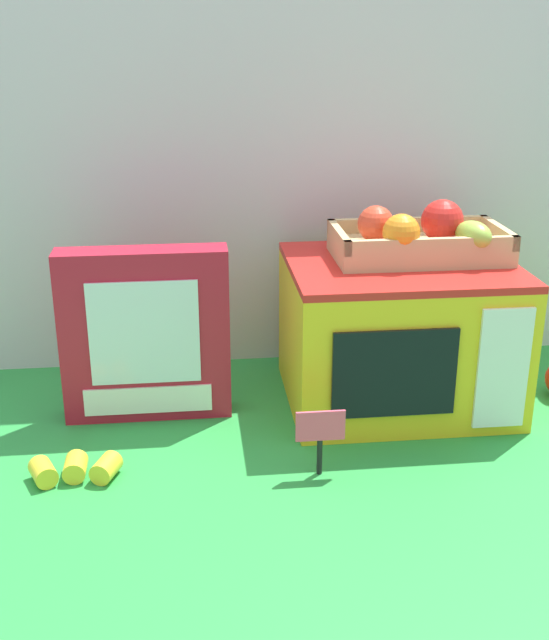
{
  "coord_description": "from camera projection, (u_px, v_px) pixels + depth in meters",
  "views": [
    {
      "loc": [
        -0.13,
        -1.18,
        0.61
      ],
      "look_at": [
        0.0,
        0.02,
        0.15
      ],
      "focal_mm": 44.66,
      "sensor_mm": 36.0,
      "label": 1
    }
  ],
  "objects": [
    {
      "name": "food_groups_crate",
      "position": [
        420.0,
        239.0,
        1.29
      ],
      "size": [
        0.28,
        0.17,
        0.1
      ],
      "color": "tan",
      "rests_on": "toy_microwave"
    },
    {
      "name": "cookie_set_box",
      "position": [
        145.0,
        335.0,
        1.27
      ],
      "size": [
        0.27,
        0.06,
        0.28
      ],
      "color": "#B2192D",
      "rests_on": "ground"
    },
    {
      "name": "price_sign",
      "position": [
        320.0,
        433.0,
        1.12
      ],
      "size": [
        0.07,
        0.01,
        0.1
      ],
      "color": "black",
      "rests_on": "ground"
    },
    {
      "name": "ground_plane",
      "position": [
        275.0,
        411.0,
        1.32
      ],
      "size": [
        1.7,
        1.7,
        0.0
      ],
      "primitive_type": "plane",
      "color": "green",
      "rests_on": "ground"
    },
    {
      "name": "display_back_panel",
      "position": [
        260.0,
        169.0,
        1.42
      ],
      "size": [
        1.61,
        0.03,
        0.72
      ],
      "primitive_type": "cube",
      "color": "silver",
      "rests_on": "ground"
    },
    {
      "name": "toy_microwave",
      "position": [
        398.0,
        333.0,
        1.32
      ],
      "size": [
        0.36,
        0.3,
        0.24
      ],
      "color": "yellow",
      "rests_on": "ground"
    },
    {
      "name": "loose_toy_banana",
      "position": [
        75.0,
        469.0,
        1.12
      ],
      "size": [
        0.13,
        0.06,
        0.03
      ],
      "color": "yellow",
      "rests_on": "ground"
    }
  ]
}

